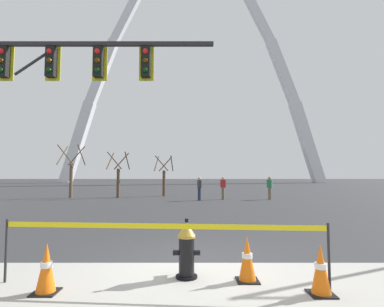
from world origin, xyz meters
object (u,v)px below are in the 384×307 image
Objects in this scene: traffic_cone_by_hydrant at (46,269)px; pedestrian_standing_center at (269,188)px; fire_hydrant at (186,250)px; pedestrian_walking_right at (199,188)px; traffic_signal_gantry at (35,84)px; pedestrian_walking_left at (223,188)px; monument_arch at (192,76)px; traffic_cone_mid_sidewalk at (247,259)px; traffic_cone_curb_edge at (320,270)px.

pedestrian_standing_center is (7.55, 17.00, 0.46)m from traffic_cone_by_hydrant.
pedestrian_walking_right is at bearing 87.84° from fire_hydrant.
fire_hydrant is 6.98m from traffic_signal_gantry.
pedestrian_walking_left is at bearing 62.23° from traffic_signal_gantry.
monument_arch is at bearing 87.95° from traffic_cone_by_hydrant.
traffic_signal_gantry reaches higher than pedestrian_walking_right.
traffic_cone_by_hydrant is 0.46× the size of pedestrian_walking_right.
traffic_signal_gantry is (-5.48, 3.77, 4.05)m from traffic_cone_mid_sidewalk.
traffic_cone_mid_sidewalk is 65.40m from monument_arch.
traffic_cone_curb_edge is (4.00, -0.06, 0.00)m from traffic_cone_by_hydrant.
pedestrian_walking_right reaches higher than fire_hydrant.
traffic_signal_gantry is at bearing 141.28° from fire_hydrant.
pedestrian_walking_right is at bearing -152.85° from pedestrian_walking_left.
monument_arch is 50.01m from pedestrian_walking_left.
traffic_cone_by_hydrant is 0.46× the size of pedestrian_walking_left.
traffic_cone_mid_sidewalk is at bearing -105.30° from pedestrian_standing_center.
traffic_cone_mid_sidewalk is 0.46× the size of pedestrian_walking_right.
fire_hydrant is 1.36× the size of traffic_cone_by_hydrant.
monument_arch is (0.16, 61.10, 22.77)m from fire_hydrant.
pedestrian_walking_left reaches higher than fire_hydrant.
traffic_cone_mid_sidewalk and traffic_cone_curb_edge have the same top height.
traffic_signal_gantry is (-6.45, 4.34, 4.05)m from traffic_cone_curb_edge.
pedestrian_walking_left reaches higher than traffic_cone_curb_edge.
fire_hydrant is at bearing 18.18° from traffic_cone_by_hydrant.
pedestrian_walking_left is at bearing 178.00° from pedestrian_standing_center.
pedestrian_walking_right reaches higher than traffic_cone_curb_edge.
traffic_signal_gantry is 4.92× the size of pedestrian_walking_left.
traffic_signal_gantry reaches higher than traffic_cone_curb_edge.
traffic_signal_gantry is 4.92× the size of pedestrian_standing_center.
traffic_cone_by_hydrant is 4.00m from traffic_cone_curb_edge.
pedestrian_walking_left and pedestrian_standing_center have the same top height.
monument_arch is at bearing 91.66° from traffic_cone_curb_edge.
pedestrian_walking_left is (1.28, 16.61, 0.46)m from traffic_cone_mid_sidewalk.
pedestrian_walking_left is at bearing 82.14° from fire_hydrant.
traffic_signal_gantry is at bearing -117.77° from pedestrian_walking_left.
traffic_cone_by_hydrant is 65.90m from monument_arch.
pedestrian_standing_center reaches higher than traffic_cone_curb_edge.
monument_arch reaches higher than pedestrian_standing_center.
monument_arch is at bearing 92.71° from pedestrian_walking_left.
pedestrian_walking_right is at bearing 80.79° from traffic_cone_by_hydrant.
traffic_cone_mid_sidewalk is 7.79m from traffic_signal_gantry.
monument_arch reaches higher than pedestrian_walking_left.
monument_arch is at bearing 96.81° from pedestrian_standing_center.
fire_hydrant is at bearing -92.16° from pedestrian_walking_right.
monument_arch is 50.74m from pedestrian_walking_right.
pedestrian_walking_right reaches higher than traffic_cone_mid_sidewalk.
fire_hydrant is 0.62× the size of pedestrian_standing_center.
pedestrian_walking_right is (-0.41, 15.75, 0.46)m from traffic_cone_mid_sidewalk.
fire_hydrant is at bearing -97.86° from pedestrian_walking_left.
traffic_cone_by_hydrant is at bearing -60.23° from traffic_signal_gantry.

